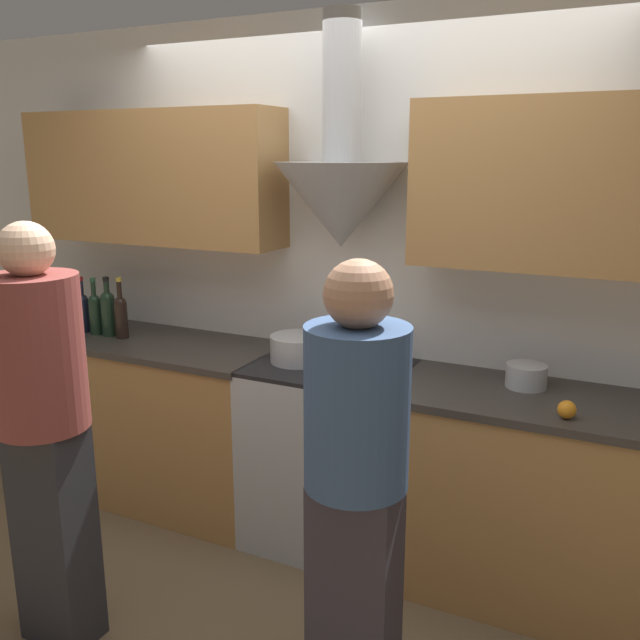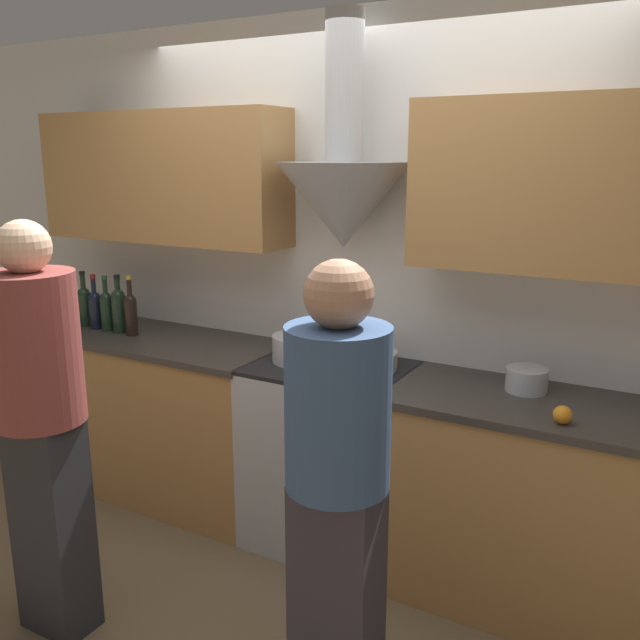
# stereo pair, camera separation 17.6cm
# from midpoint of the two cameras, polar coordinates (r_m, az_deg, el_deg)

# --- Properties ---
(ground_plane) EXTENTS (12.00, 12.00, 0.00)m
(ground_plane) POSITION_cam_midpoint_polar(r_m,az_deg,el_deg) (3.44, -3.13, -20.26)
(ground_plane) COLOR brown
(wall_back) EXTENTS (8.40, 0.63, 2.60)m
(wall_back) POSITION_cam_midpoint_polar(r_m,az_deg,el_deg) (3.40, 0.21, 6.37)
(wall_back) COLOR white
(wall_back) RESTS_ON ground_plane
(counter_left) EXTENTS (1.56, 0.62, 0.93)m
(counter_left) POSITION_cam_midpoint_polar(r_m,az_deg,el_deg) (4.04, -15.47, -7.87)
(counter_left) COLOR #B27F47
(counter_left) RESTS_ON ground_plane
(counter_right) EXTENTS (1.21, 0.62, 0.93)m
(counter_right) POSITION_cam_midpoint_polar(r_m,az_deg,el_deg) (3.17, 15.53, -14.15)
(counter_right) COLOR #B27F47
(counter_right) RESTS_ON ground_plane
(stove_range) EXTENTS (0.74, 0.60, 0.93)m
(stove_range) POSITION_cam_midpoint_polar(r_m,az_deg,el_deg) (3.44, -0.73, -11.24)
(stove_range) COLOR #B7BABC
(stove_range) RESTS_ON ground_plane
(wine_bottle_0) EXTENTS (0.07, 0.07, 0.34)m
(wine_bottle_0) POSITION_cam_midpoint_polar(r_m,az_deg,el_deg) (4.33, -23.23, 1.22)
(wine_bottle_0) COLOR black
(wine_bottle_0) RESTS_ON counter_left
(wine_bottle_1) EXTENTS (0.07, 0.07, 0.35)m
(wine_bottle_1) POSITION_cam_midpoint_polar(r_m,az_deg,el_deg) (4.26, -22.42, 1.21)
(wine_bottle_1) COLOR black
(wine_bottle_1) RESTS_ON counter_left
(wine_bottle_2) EXTENTS (0.08, 0.08, 0.33)m
(wine_bottle_2) POSITION_cam_midpoint_polar(r_m,az_deg,el_deg) (4.20, -21.34, 1.01)
(wine_bottle_2) COLOR black
(wine_bottle_2) RESTS_ON counter_left
(wine_bottle_3) EXTENTS (0.07, 0.07, 0.32)m
(wine_bottle_3) POSITION_cam_midpoint_polar(r_m,az_deg,el_deg) (4.12, -20.51, 0.76)
(wine_bottle_3) COLOR black
(wine_bottle_3) RESTS_ON counter_left
(wine_bottle_4) EXTENTS (0.07, 0.07, 0.32)m
(wine_bottle_4) POSITION_cam_midpoint_polar(r_m,az_deg,el_deg) (4.05, -19.60, 0.66)
(wine_bottle_4) COLOR black
(wine_bottle_4) RESTS_ON counter_left
(wine_bottle_5) EXTENTS (0.08, 0.08, 0.33)m
(wine_bottle_5) POSITION_cam_midpoint_polar(r_m,az_deg,el_deg) (3.99, -18.63, 0.71)
(wine_bottle_5) COLOR black
(wine_bottle_5) RESTS_ON counter_left
(wine_bottle_6) EXTENTS (0.07, 0.07, 0.34)m
(wine_bottle_6) POSITION_cam_midpoint_polar(r_m,az_deg,el_deg) (3.91, -17.66, 0.44)
(wine_bottle_6) COLOR black
(wine_bottle_6) RESTS_ON counter_left
(stock_pot) EXTENTS (0.28, 0.28, 0.13)m
(stock_pot) POSITION_cam_midpoint_polar(r_m,az_deg,el_deg) (3.32, -3.36, -2.43)
(stock_pot) COLOR #B7BABC
(stock_pot) RESTS_ON stove_range
(mixing_bowl) EXTENTS (0.30, 0.30, 0.09)m
(mixing_bowl) POSITION_cam_midpoint_polar(r_m,az_deg,el_deg) (3.23, 2.29, -3.32)
(mixing_bowl) COLOR #B7BABC
(mixing_bowl) RESTS_ON stove_range
(orange_fruit) EXTENTS (0.07, 0.07, 0.07)m
(orange_fruit) POSITION_cam_midpoint_polar(r_m,az_deg,el_deg) (2.77, 18.36, -7.19)
(orange_fruit) COLOR orange
(orange_fruit) RESTS_ON counter_right
(saucepan) EXTENTS (0.18, 0.18, 0.10)m
(saucepan) POSITION_cam_midpoint_polar(r_m,az_deg,el_deg) (3.07, 15.43, -4.56)
(saucepan) COLOR #B7BABC
(saucepan) RESTS_ON counter_right
(person_foreground_left) EXTENTS (0.35, 0.35, 1.70)m
(person_foreground_left) POSITION_cam_midpoint_polar(r_m,az_deg,el_deg) (2.83, -23.93, -7.86)
(person_foreground_left) COLOR #28282D
(person_foreground_left) RESTS_ON ground_plane
(person_foreground_right) EXTENTS (0.34, 0.34, 1.62)m
(person_foreground_right) POSITION_cam_midpoint_polar(r_m,az_deg,el_deg) (2.24, 0.73, -13.41)
(person_foreground_right) COLOR #38333D
(person_foreground_right) RESTS_ON ground_plane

